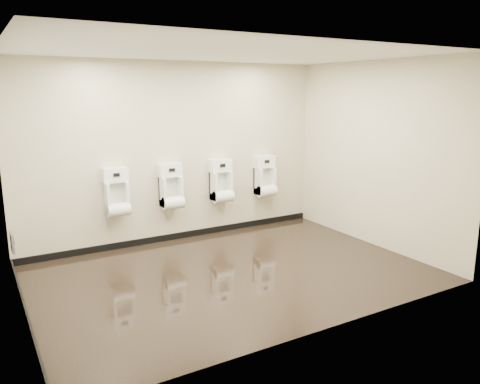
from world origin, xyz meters
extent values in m
cube|color=black|center=(0.00, 0.00, 0.00)|extent=(5.00, 3.50, 0.00)
cube|color=silver|center=(0.00, 0.00, 2.80)|extent=(5.00, 3.50, 0.00)
cube|color=#C4B997|center=(0.00, 1.75, 1.40)|extent=(5.00, 0.02, 2.80)
cube|color=#C4B997|center=(0.00, -1.75, 1.40)|extent=(5.00, 0.02, 2.80)
cube|color=#C4B997|center=(-2.50, 0.00, 1.40)|extent=(0.02, 3.50, 2.80)
cube|color=#C4B997|center=(2.50, 0.00, 1.40)|extent=(0.02, 3.50, 2.80)
cube|color=white|center=(-2.50, 0.00, 1.40)|extent=(0.01, 3.50, 2.80)
cube|color=black|center=(0.00, 1.74, 0.05)|extent=(5.00, 0.02, 0.10)
cube|color=black|center=(-2.49, 0.00, 0.05)|extent=(0.02, 3.50, 0.10)
cube|color=#9E9EA3|center=(-2.48, 1.20, 0.50)|extent=(0.03, 0.25, 0.25)
cylinder|color=silver|center=(-2.46, 1.20, 0.50)|extent=(0.02, 0.04, 0.04)
cube|color=white|center=(-1.03, 1.63, 0.82)|extent=(0.32, 0.23, 0.46)
cube|color=silver|center=(-1.03, 1.71, 0.86)|extent=(0.24, 0.01, 0.34)
cylinder|color=white|center=(-1.03, 1.57, 0.65)|extent=(0.32, 0.20, 0.20)
cube|color=white|center=(-1.03, 1.66, 1.15)|extent=(0.36, 0.17, 0.20)
cube|color=black|center=(-1.03, 1.57, 1.17)|extent=(0.09, 0.01, 0.05)
cube|color=silver|center=(-1.03, 1.58, 1.17)|extent=(0.11, 0.01, 0.07)
cylinder|color=silver|center=(-0.84, 1.66, 1.15)|extent=(0.01, 0.03, 0.03)
cube|color=white|center=(-0.17, 1.63, 0.82)|extent=(0.32, 0.23, 0.46)
cube|color=silver|center=(-0.17, 1.71, 0.86)|extent=(0.24, 0.01, 0.34)
cylinder|color=white|center=(-0.17, 1.57, 0.65)|extent=(0.32, 0.20, 0.20)
cube|color=white|center=(-0.17, 1.66, 1.15)|extent=(0.36, 0.17, 0.20)
cube|color=black|center=(-0.17, 1.57, 1.17)|extent=(0.09, 0.01, 0.05)
cube|color=silver|center=(-0.17, 1.58, 1.17)|extent=(0.11, 0.01, 0.07)
cylinder|color=silver|center=(0.01, 1.66, 1.15)|extent=(0.01, 0.03, 0.03)
cube|color=white|center=(0.71, 1.63, 0.82)|extent=(0.32, 0.23, 0.46)
cube|color=silver|center=(0.71, 1.71, 0.86)|extent=(0.24, 0.01, 0.34)
cylinder|color=white|center=(0.71, 1.57, 0.65)|extent=(0.32, 0.20, 0.20)
cube|color=white|center=(0.71, 1.66, 1.15)|extent=(0.36, 0.17, 0.20)
cube|color=black|center=(0.71, 1.57, 1.17)|extent=(0.09, 0.01, 0.05)
cube|color=silver|center=(0.71, 1.58, 1.17)|extent=(0.11, 0.01, 0.07)
cylinder|color=silver|center=(0.89, 1.66, 1.15)|extent=(0.01, 0.03, 0.03)
cube|color=white|center=(1.57, 1.63, 0.82)|extent=(0.32, 0.23, 0.46)
cube|color=silver|center=(1.57, 1.71, 0.86)|extent=(0.24, 0.01, 0.34)
cylinder|color=white|center=(1.57, 1.57, 0.65)|extent=(0.32, 0.20, 0.20)
cube|color=white|center=(1.57, 1.66, 1.15)|extent=(0.36, 0.17, 0.20)
cube|color=black|center=(1.57, 1.57, 1.17)|extent=(0.09, 0.01, 0.05)
cube|color=silver|center=(1.57, 1.58, 1.17)|extent=(0.11, 0.01, 0.07)
cylinder|color=silver|center=(1.75, 1.66, 1.15)|extent=(0.01, 0.03, 0.03)
camera|label=1|loc=(-2.83, -5.04, 2.35)|focal=35.00mm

